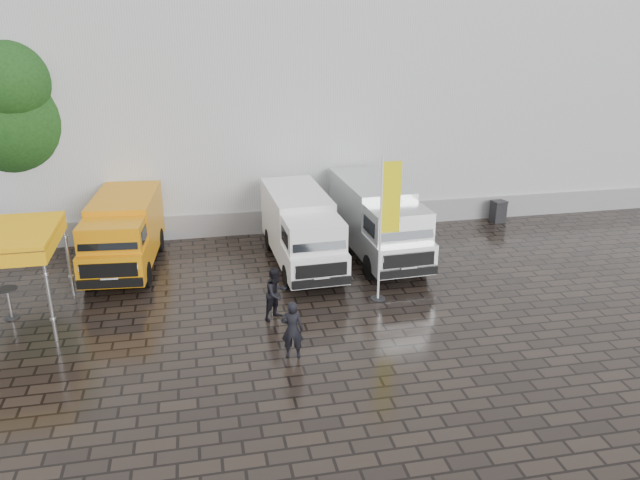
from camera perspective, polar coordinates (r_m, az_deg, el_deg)
The scene contains 12 objects.
ground at distance 20.15m, azimuth 4.94°, elevation -6.37°, with size 120.00×120.00×0.00m, color black.
exhibition_hall at distance 34.13m, azimuth 0.85°, elevation 15.30°, with size 44.00×16.00×12.00m, color silver.
hall_plinth at distance 27.55m, azimuth 4.37°, elevation 2.27°, with size 44.00×0.15×1.00m, color gray.
van_yellow at distance 23.82m, azimuth -17.50°, elevation 0.42°, with size 2.15×5.60×2.58m, color orange, non-canonical shape.
van_white at distance 23.02m, azimuth -1.71°, elevation 0.78°, with size 2.03×6.10×2.64m, color white, non-canonical shape.
van_silver at distance 23.96m, azimuth 5.29°, elevation 1.68°, with size 2.14×6.43×2.79m, color #BBBEC0, non-canonical shape.
flagpole at distance 19.90m, azimuth 6.06°, elevation 1.67°, with size 0.88×0.50×4.85m.
tree at distance 27.77m, azimuth -26.30°, elevation 10.68°, with size 4.64×4.64×8.32m.
cocktail_table at distance 21.60m, azimuth -26.53°, elevation -5.20°, with size 0.60×0.60×1.01m, color black.
wheelie_bin at distance 29.16m, azimuth 15.98°, elevation 2.54°, with size 0.59×0.59×0.98m, color black.
person_front at distance 17.18m, azimuth -2.55°, elevation -8.18°, with size 0.61×0.40×1.68m, color black.
person_tent at distance 19.25m, azimuth -4.04°, elevation -4.91°, with size 0.81×0.63×1.68m, color black.
Camera 1 is at (-5.27, -17.21, 9.07)m, focal length 35.00 mm.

